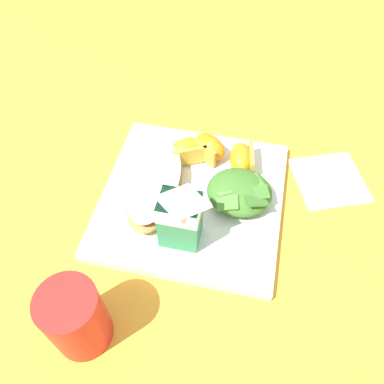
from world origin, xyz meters
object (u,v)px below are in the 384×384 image
white_plate (192,199)px  milk_carton (183,215)px  green_salad_pile (239,192)px  orange_wedge_front (242,158)px  orange_wedge_middle (209,147)px  orange_wedge_rear (188,150)px  cheesy_pizza_bread (155,186)px  drinking_red_cup (76,319)px  paper_napkin (329,180)px

white_plate → milk_carton: bearing=93.6°
green_salad_pile → orange_wedge_front: green_salad_pile is taller
orange_wedge_middle → orange_wedge_rear: size_ratio=1.00×
orange_wedge_front → orange_wedge_rear: same height
cheesy_pizza_bread → milk_carton: milk_carton is taller
green_salad_pile → drinking_red_cup: drinking_red_cup is taller
cheesy_pizza_bread → orange_wedge_rear: orange_wedge_rear is taller
orange_wedge_front → orange_wedge_middle: 0.06m
green_salad_pile → milk_carton: bearing=51.4°
white_plate → orange_wedge_rear: orange_wedge_rear is taller
white_plate → paper_napkin: size_ratio=2.55×
white_plate → paper_napkin: white_plate is taller
white_plate → green_salad_pile: 0.08m
milk_carton → orange_wedge_rear: 0.16m
white_plate → milk_carton: 0.10m
green_salad_pile → cheesy_pizza_bread: bearing=6.5°
green_salad_pile → orange_wedge_rear: green_salad_pile is taller
orange_wedge_rear → drinking_red_cup: (0.07, 0.31, 0.02)m
cheesy_pizza_bread → drinking_red_cup: (0.03, 0.23, 0.02)m
green_salad_pile → paper_napkin: size_ratio=0.91×
orange_wedge_middle → paper_napkin: 0.21m
orange_wedge_rear → orange_wedge_front: bearing=-179.0°
green_salad_pile → paper_napkin: (-0.14, -0.08, -0.03)m
milk_carton → paper_napkin: milk_carton is taller
orange_wedge_middle → paper_napkin: bearing=-179.3°
milk_carton → orange_wedge_rear: bearing=-79.2°
milk_carton → paper_napkin: 0.28m
cheesy_pizza_bread → drinking_red_cup: size_ratio=1.59×
paper_napkin → orange_wedge_middle: bearing=0.7°
white_plate → orange_wedge_front: size_ratio=4.30×
white_plate → orange_wedge_middle: bearing=-95.9°
white_plate → green_salad_pile: bearing=-173.6°
orange_wedge_front → orange_wedge_middle: (0.06, -0.01, 0.00)m
paper_napkin → cheesy_pizza_bread: bearing=20.0°
milk_carton → orange_wedge_middle: milk_carton is taller
orange_wedge_rear → paper_napkin: orange_wedge_rear is taller
green_salad_pile → drinking_red_cup: (0.16, 0.24, 0.02)m
orange_wedge_middle → paper_napkin: size_ratio=0.64×
white_plate → green_salad_pile: (-0.07, -0.01, 0.03)m
cheesy_pizza_bread → orange_wedge_front: bearing=-145.8°
paper_napkin → orange_wedge_front: bearing=5.9°
white_plate → paper_napkin: 0.23m
cheesy_pizza_bread → milk_carton: size_ratio=1.56×
milk_carton → paper_napkin: size_ratio=1.00×
milk_carton → green_salad_pile: bearing=-128.6°
cheesy_pizza_bread → orange_wedge_front: size_ratio=2.64×
orange_wedge_rear → drinking_red_cup: 0.32m
orange_wedge_middle → green_salad_pile: bearing=127.6°
drinking_red_cup → milk_carton: bearing=-121.1°
white_plate → orange_wedge_middle: (-0.01, -0.09, 0.03)m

